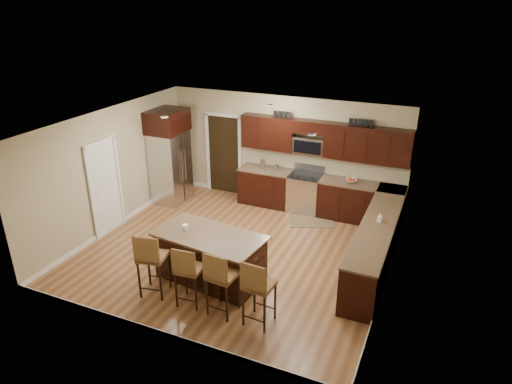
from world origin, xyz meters
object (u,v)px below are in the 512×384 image
at_px(stool_mid, 188,270).
at_px(stool_right, 220,276).
at_px(island, 210,258).
at_px(stool_extra, 257,286).
at_px(stool_left, 151,258).
at_px(refrigerator, 170,156).
at_px(range, 305,192).

distance_m(stool_mid, stool_right, 0.60).
bearing_deg(island, stool_extra, -26.27).
bearing_deg(stool_left, island, 40.31).
distance_m(stool_right, refrigerator, 4.87).
bearing_deg(refrigerator, island, -46.20).
xyz_separation_m(stool_mid, refrigerator, (-2.67, 3.58, 0.50)).
distance_m(stool_mid, refrigerator, 4.49).
xyz_separation_m(island, stool_mid, (0.05, -0.85, 0.28)).
relative_size(island, refrigerator, 0.89).
distance_m(island, stool_extra, 1.59).
bearing_deg(range, island, -101.03).
height_order(island, stool_mid, stool_mid).
distance_m(stool_left, stool_extra, 1.98).
xyz_separation_m(stool_right, refrigerator, (-3.27, 3.58, 0.47)).
xyz_separation_m(stool_right, stool_extra, (0.65, 0.00, 0.00)).
xyz_separation_m(stool_left, refrigerator, (-1.94, 3.58, 0.45)).
xyz_separation_m(range, refrigerator, (-3.30, -0.77, 0.73)).
relative_size(range, stool_right, 0.94).
bearing_deg(range, stool_extra, -81.88).
height_order(range, refrigerator, refrigerator).
xyz_separation_m(range, stool_left, (-1.36, -4.35, 0.29)).
relative_size(range, stool_left, 0.91).
relative_size(stool_left, stool_extra, 1.03).
height_order(range, stool_extra, stool_extra).
bearing_deg(stool_extra, island, 151.49).
xyz_separation_m(island, refrigerator, (-2.62, 2.73, 0.78)).
bearing_deg(stool_extra, stool_left, -175.36).
bearing_deg(stool_left, stool_extra, -11.23).
distance_m(stool_left, stool_right, 1.33).
xyz_separation_m(range, stool_mid, (-0.63, -4.35, 0.23)).
xyz_separation_m(range, island, (-0.68, -3.50, -0.04)).
height_order(stool_right, stool_extra, same).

